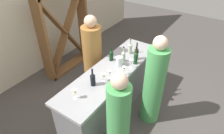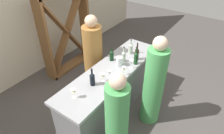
{
  "view_description": "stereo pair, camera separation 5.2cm",
  "coord_description": "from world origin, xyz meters",
  "px_view_note": "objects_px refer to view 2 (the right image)",
  "views": [
    {
      "loc": [
        -2.22,
        -1.49,
        2.84
      ],
      "look_at": [
        0.0,
        0.0,
        0.95
      ],
      "focal_mm": 31.59,
      "sensor_mm": 36.0,
      "label": 1
    },
    {
      "loc": [
        -2.19,
        -1.54,
        2.84
      ],
      "look_at": [
        0.0,
        0.0,
        0.95
      ],
      "focal_mm": 31.59,
      "sensor_mm": 36.0,
      "label": 2
    }
  ],
  "objects_px": {
    "person_left_guest": "(117,124)",
    "person_right_guest": "(93,59)",
    "wine_bottle_second_right_olive_green": "(136,58)",
    "wine_rack": "(67,32)",
    "wine_bottle_second_left_dark_green": "(112,55)",
    "wine_bottle_leftmost_near_black": "(92,79)",
    "person_center_guest": "(154,85)",
    "wine_glass_near_right": "(110,73)",
    "wine_glass_far_center": "(74,92)",
    "wine_bottle_center_clear_pale": "(124,56)",
    "wine_glass_near_center": "(124,69)",
    "wine_glass_far_left": "(103,76)",
    "water_pitcher": "(119,61)",
    "wine_glass_near_left": "(131,62)",
    "wine_bottle_rightmost_amber_brown": "(137,53)",
    "wine_bottle_far_right_clear_pale": "(131,48)"
  },
  "relations": [
    {
      "from": "water_pitcher",
      "to": "person_left_guest",
      "type": "bearing_deg",
      "value": -148.07
    },
    {
      "from": "wine_bottle_rightmost_amber_brown",
      "to": "wine_bottle_second_right_olive_green",
      "type": "bearing_deg",
      "value": -157.31
    },
    {
      "from": "wine_glass_near_left",
      "to": "wine_glass_near_right",
      "type": "relative_size",
      "value": 1.13
    },
    {
      "from": "wine_rack",
      "to": "wine_bottle_leftmost_near_black",
      "type": "distance_m",
      "value": 1.95
    },
    {
      "from": "wine_glass_near_center",
      "to": "person_center_guest",
      "type": "relative_size",
      "value": 0.1
    },
    {
      "from": "wine_bottle_second_right_olive_green",
      "to": "wine_glass_far_left",
      "type": "relative_size",
      "value": 2.28
    },
    {
      "from": "wine_bottle_second_right_olive_green",
      "to": "wine_glass_near_center",
      "type": "relative_size",
      "value": 2.11
    },
    {
      "from": "wine_glass_near_right",
      "to": "wine_glass_far_center",
      "type": "distance_m",
      "value": 0.66
    },
    {
      "from": "wine_glass_near_left",
      "to": "person_left_guest",
      "type": "xyz_separation_m",
      "value": [
        -1.0,
        -0.38,
        -0.29
      ]
    },
    {
      "from": "wine_bottle_center_clear_pale",
      "to": "person_right_guest",
      "type": "bearing_deg",
      "value": 98.22
    },
    {
      "from": "wine_glass_near_right",
      "to": "wine_glass_far_left",
      "type": "distance_m",
      "value": 0.13
    },
    {
      "from": "wine_glass_near_left",
      "to": "wine_glass_far_center",
      "type": "relative_size",
      "value": 1.03
    },
    {
      "from": "wine_bottle_second_right_olive_green",
      "to": "person_left_guest",
      "type": "height_order",
      "value": "person_left_guest"
    },
    {
      "from": "wine_glass_far_left",
      "to": "person_center_guest",
      "type": "relative_size",
      "value": 0.09
    },
    {
      "from": "wine_glass_far_left",
      "to": "wine_glass_far_center",
      "type": "height_order",
      "value": "wine_glass_far_center"
    },
    {
      "from": "wine_rack",
      "to": "wine_bottle_second_left_dark_green",
      "type": "height_order",
      "value": "wine_rack"
    },
    {
      "from": "wine_bottle_second_left_dark_green",
      "to": "person_center_guest",
      "type": "xyz_separation_m",
      "value": [
        -0.05,
        -0.86,
        -0.24
      ]
    },
    {
      "from": "wine_bottle_leftmost_near_black",
      "to": "person_center_guest",
      "type": "xyz_separation_m",
      "value": [
        0.67,
        -0.71,
        -0.25
      ]
    },
    {
      "from": "wine_glass_far_left",
      "to": "wine_bottle_second_right_olive_green",
      "type": "bearing_deg",
      "value": -13.72
    },
    {
      "from": "wine_bottle_second_left_dark_green",
      "to": "wine_bottle_far_right_clear_pale",
      "type": "bearing_deg",
      "value": -21.41
    },
    {
      "from": "wine_rack",
      "to": "person_left_guest",
      "type": "height_order",
      "value": "wine_rack"
    },
    {
      "from": "water_pitcher",
      "to": "person_center_guest",
      "type": "distance_m",
      "value": 0.7
    },
    {
      "from": "wine_bottle_far_right_clear_pale",
      "to": "wine_glass_near_center",
      "type": "height_order",
      "value": "wine_bottle_far_right_clear_pale"
    },
    {
      "from": "wine_rack",
      "to": "wine_glass_far_left",
      "type": "relative_size",
      "value": 12.48
    },
    {
      "from": "person_left_guest",
      "to": "person_right_guest",
      "type": "relative_size",
      "value": 0.95
    },
    {
      "from": "wine_glass_near_left",
      "to": "water_pitcher",
      "type": "xyz_separation_m",
      "value": [
        -0.04,
        0.22,
        -0.04
      ]
    },
    {
      "from": "wine_bottle_rightmost_amber_brown",
      "to": "wine_glass_far_left",
      "type": "bearing_deg",
      "value": 171.96
    },
    {
      "from": "wine_rack",
      "to": "person_center_guest",
      "type": "relative_size",
      "value": 1.12
    },
    {
      "from": "water_pitcher",
      "to": "wine_glass_near_left",
      "type": "bearing_deg",
      "value": -80.53
    },
    {
      "from": "wine_glass_far_center",
      "to": "wine_bottle_center_clear_pale",
      "type": "bearing_deg",
      "value": -3.57
    },
    {
      "from": "wine_rack",
      "to": "wine_bottle_leftmost_near_black",
      "type": "relative_size",
      "value": 6.24
    },
    {
      "from": "wine_rack",
      "to": "wine_glass_near_center",
      "type": "relative_size",
      "value": 11.57
    },
    {
      "from": "wine_glass_near_right",
      "to": "wine_glass_far_center",
      "type": "bearing_deg",
      "value": 167.23
    },
    {
      "from": "wine_bottle_rightmost_amber_brown",
      "to": "wine_glass_near_center",
      "type": "relative_size",
      "value": 2.09
    },
    {
      "from": "wine_bottle_second_right_olive_green",
      "to": "wine_rack",
      "type": "bearing_deg",
      "value": 84.24
    },
    {
      "from": "water_pitcher",
      "to": "person_left_guest",
      "type": "xyz_separation_m",
      "value": [
        -0.96,
        -0.6,
        -0.25
      ]
    },
    {
      "from": "wine_bottle_second_left_dark_green",
      "to": "person_right_guest",
      "type": "relative_size",
      "value": 0.17
    },
    {
      "from": "wine_glass_near_right",
      "to": "person_left_guest",
      "type": "distance_m",
      "value": 0.82
    },
    {
      "from": "wine_bottle_leftmost_near_black",
      "to": "wine_glass_far_center",
      "type": "bearing_deg",
      "value": 175.22
    },
    {
      "from": "wine_glass_near_center",
      "to": "wine_glass_far_center",
      "type": "height_order",
      "value": "same"
    },
    {
      "from": "wine_bottle_center_clear_pale",
      "to": "person_right_guest",
      "type": "xyz_separation_m",
      "value": [
        -0.09,
        0.63,
        -0.25
      ]
    },
    {
      "from": "wine_glass_far_left",
      "to": "wine_bottle_rightmost_amber_brown",
      "type": "bearing_deg",
      "value": -8.04
    },
    {
      "from": "wine_rack",
      "to": "wine_glass_near_right",
      "type": "bearing_deg",
      "value": -113.94
    },
    {
      "from": "wine_glass_near_left",
      "to": "person_center_guest",
      "type": "xyz_separation_m",
      "value": [
        -0.03,
        -0.45,
        -0.26
      ]
    },
    {
      "from": "person_center_guest",
      "to": "wine_bottle_second_left_dark_green",
      "type": "bearing_deg",
      "value": 6.79
    },
    {
      "from": "wine_bottle_center_clear_pale",
      "to": "wine_glass_far_left",
      "type": "relative_size",
      "value": 2.0
    },
    {
      "from": "wine_glass_far_left",
      "to": "wine_bottle_center_clear_pale",
      "type": "bearing_deg",
      "value": 3.21
    },
    {
      "from": "wine_bottle_leftmost_near_black",
      "to": "person_left_guest",
      "type": "distance_m",
      "value": 0.76
    },
    {
      "from": "wine_bottle_center_clear_pale",
      "to": "wine_bottle_far_right_clear_pale",
      "type": "distance_m",
      "value": 0.31
    },
    {
      "from": "wine_bottle_leftmost_near_black",
      "to": "person_center_guest",
      "type": "relative_size",
      "value": 0.18
    }
  ]
}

